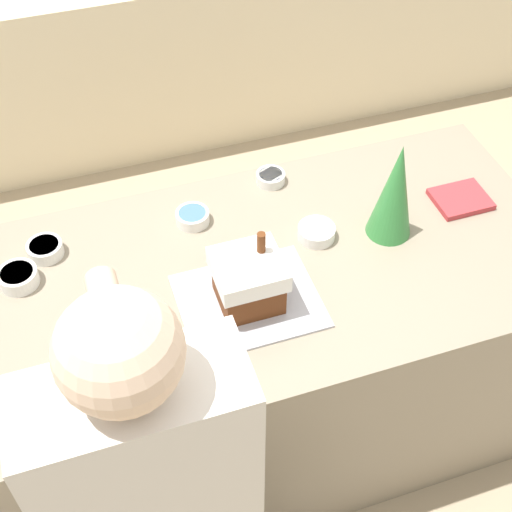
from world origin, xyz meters
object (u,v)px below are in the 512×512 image
at_px(candy_bowl_near_tray_left, 271,177).
at_px(candy_bowl_near_tray_right, 45,249).
at_px(baking_tray, 249,301).
at_px(cookbook, 461,199).
at_px(candy_bowl_far_left, 18,277).
at_px(gingerbread_house, 249,280).
at_px(candy_bowl_center_rear, 193,217).
at_px(candy_bowl_behind_tray, 316,232).
at_px(decorative_tree, 395,191).

height_order(candy_bowl_near_tray_left, candy_bowl_near_tray_right, candy_bowl_near_tray_right).
xyz_separation_m(baking_tray, cookbook, (0.78, 0.18, 0.01)).
bearing_deg(candy_bowl_far_left, gingerbread_house, -24.51).
bearing_deg(baking_tray, candy_bowl_near_tray_right, 144.64).
relative_size(baking_tray, gingerbread_house, 1.76).
xyz_separation_m(baking_tray, candy_bowl_far_left, (-0.61, 0.28, 0.02)).
bearing_deg(candy_bowl_center_rear, candy_bowl_near_tray_right, 179.58).
height_order(candy_bowl_near_tray_left, candy_bowl_center_rear, candy_bowl_center_rear).
xyz_separation_m(candy_bowl_near_tray_right, candy_bowl_far_left, (-0.09, -0.09, 0.00)).
bearing_deg(candy_bowl_center_rear, candy_bowl_far_left, -170.71).
xyz_separation_m(candy_bowl_center_rear, candy_bowl_far_left, (-0.54, -0.09, 0.00)).
relative_size(candy_bowl_center_rear, candy_bowl_near_tray_right, 0.99).
xyz_separation_m(baking_tray, candy_bowl_behind_tray, (0.28, 0.18, 0.02)).
bearing_deg(baking_tray, candy_bowl_center_rear, 100.13).
distance_m(decorative_tree, candy_bowl_near_tray_right, 1.06).
xyz_separation_m(candy_bowl_near_tray_left, candy_bowl_center_rear, (-0.30, -0.10, 0.00)).
bearing_deg(gingerbread_house, candy_bowl_behind_tray, 32.99).
distance_m(candy_bowl_far_left, cookbook, 1.40).
relative_size(gingerbread_house, candy_bowl_far_left, 1.95).
distance_m(baking_tray, decorative_tree, 0.54).
bearing_deg(decorative_tree, baking_tray, -164.85).
distance_m(baking_tray, cookbook, 0.81).
distance_m(candy_bowl_near_tray_left, candy_bowl_far_left, 0.86).
bearing_deg(baking_tray, candy_bowl_near_tray_left, 63.94).
bearing_deg(candy_bowl_far_left, candy_bowl_near_tray_right, 46.54).
bearing_deg(candy_bowl_near_tray_right, gingerbread_house, -35.33).
bearing_deg(candy_bowl_near_tray_left, decorative_tree, -51.11).
distance_m(candy_bowl_near_tray_right, cookbook, 1.32).
distance_m(candy_bowl_center_rear, candy_bowl_far_left, 0.55).
bearing_deg(decorative_tree, candy_bowl_behind_tray, 168.49).
height_order(decorative_tree, candy_bowl_far_left, decorative_tree).
bearing_deg(candy_bowl_far_left, candy_bowl_center_rear, 9.29).
xyz_separation_m(baking_tray, candy_bowl_near_tray_right, (-0.52, 0.37, 0.02)).
distance_m(gingerbread_house, candy_bowl_far_left, 0.67).
height_order(decorative_tree, candy_bowl_near_tray_left, decorative_tree).
bearing_deg(cookbook, gingerbread_house, -166.81).
relative_size(baking_tray, candy_bowl_center_rear, 3.72).
height_order(candy_bowl_center_rear, candy_bowl_behind_tray, same).
xyz_separation_m(candy_bowl_behind_tray, candy_bowl_near_tray_right, (-0.80, 0.19, 0.00)).
relative_size(gingerbread_house, candy_bowl_near_tray_left, 2.32).
xyz_separation_m(decorative_tree, candy_bowl_far_left, (-1.11, 0.14, -0.14)).
bearing_deg(candy_bowl_center_rear, baking_tray, -79.87).
distance_m(baking_tray, candy_bowl_near_tray_right, 0.64).
bearing_deg(candy_bowl_center_rear, decorative_tree, -22.26).
bearing_deg(candy_bowl_far_left, decorative_tree, -7.33).
relative_size(candy_bowl_near_tray_left, candy_bowl_behind_tray, 0.83).
relative_size(gingerbread_house, candy_bowl_near_tray_right, 2.09).
relative_size(baking_tray, candy_bowl_far_left, 3.42).
height_order(candy_bowl_behind_tray, candy_bowl_near_tray_right, candy_bowl_near_tray_right).
distance_m(baking_tray, candy_bowl_near_tray_left, 0.52).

